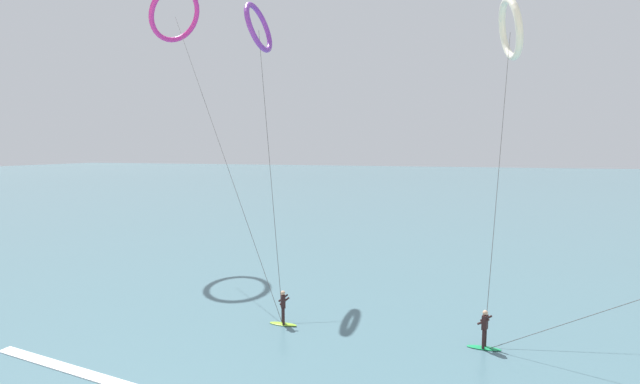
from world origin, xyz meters
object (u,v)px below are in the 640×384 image
surfer_emerald (484,332)px  kite_violet (259,28)px  surfer_lime (283,310)px  kite_magenta (175,14)px  kite_ivory (510,29)px

surfer_emerald → kite_violet: bearing=80.8°
surfer_lime → kite_violet: (-4.56, 7.54, 15.57)m
surfer_emerald → surfer_lime: 9.17m
surfer_lime → kite_magenta: 25.61m
kite_violet → surfer_emerald: bearing=-117.7°
kite_violet → surfer_lime: bearing=-148.3°
surfer_emerald → kite_ivory: (1.36, 7.46, 14.34)m
kite_magenta → surfer_lime: bearing=63.7°
surfer_lime → kite_violet: bearing=0.9°
surfer_emerald → kite_violet: (-13.73, 7.37, 15.57)m
kite_ivory → surfer_emerald: bearing=162.6°
kite_violet → kite_magenta: kite_magenta is taller
surfer_emerald → kite_ivory: kite_ivory is taller
surfer_emerald → kite_ivory: bearing=8.7°
surfer_lime → kite_magenta: bearing=19.5°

